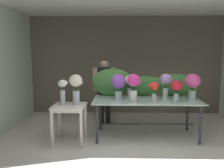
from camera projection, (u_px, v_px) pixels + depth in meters
The scene contains 15 objects.
ground_plane at pixel (128, 133), 4.91m from camera, with size 7.67×7.67×0.00m, color silver.
wall_back at pixel (126, 65), 6.45m from camera, with size 5.56×0.12×2.76m, color #706656.
display_table_glass at pixel (146, 104), 4.59m from camera, with size 2.16×0.99×0.80m.
side_table_white at pixel (69, 111), 4.29m from camera, with size 0.61×0.60×0.75m.
florist at pixel (105, 85), 5.37m from camera, with size 0.56×0.24×1.58m.
foliage_backdrop at pixel (143, 84), 4.91m from camera, with size 2.34×0.23×0.61m.
vase_violet_peonies at pixel (118, 84), 4.47m from camera, with size 0.28×0.28×0.53m.
vase_crimson_snapdragons at pixel (177, 88), 4.25m from camera, with size 0.22×0.22×0.42m.
vase_magenta_ranunculus at pixel (134, 85), 4.23m from camera, with size 0.26×0.24×0.55m.
vase_ivory_anemones at pixel (131, 83), 4.76m from camera, with size 0.28×0.26×0.48m.
vase_scarlet_freesia at pixel (154, 90), 4.29m from camera, with size 0.20×0.17×0.40m.
vase_lilac_dahlias at pixel (166, 82), 4.53m from camera, with size 0.25×0.23×0.53m.
vase_fuchsia_hydrangea at pixel (193, 83), 4.49m from camera, with size 0.31×0.31×0.53m.
vase_white_roses_tall at pixel (63, 90), 4.24m from camera, with size 0.18×0.16×0.48m.
vase_cream_lisianthus_tall at pixel (76, 86), 4.28m from camera, with size 0.26×0.25×0.58m.
Camera 1 is at (-0.22, -2.99, 1.72)m, focal length 35.85 mm.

